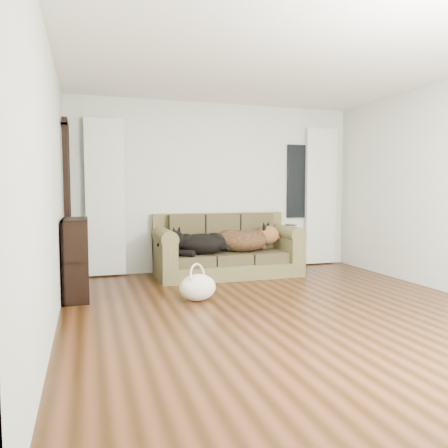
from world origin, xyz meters
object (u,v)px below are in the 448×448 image
object	(u,v)px
dog_shepherd	(244,242)
dog_black_lab	(198,245)
bookshelf	(76,255)
sofa	(227,245)
tote_bag	(198,287)

from	to	relation	value
dog_shepherd	dog_black_lab	bearing A→B (deg)	31.98
dog_shepherd	bookshelf	world-z (taller)	bookshelf
sofa	dog_shepherd	xyz separation A→B (m)	(0.26, -0.02, 0.04)
dog_black_lab	bookshelf	size ratio (longest dim) A/B	0.77
sofa	tote_bag	size ratio (longest dim) A/B	4.94
dog_black_lab	dog_shepherd	bearing A→B (deg)	25.35
dog_black_lab	tote_bag	world-z (taller)	dog_black_lab
sofa	tote_bag	bearing A→B (deg)	-120.69
sofa	tote_bag	world-z (taller)	sofa
dog_black_lab	dog_shepherd	size ratio (longest dim) A/B	0.90
sofa	dog_black_lab	bearing A→B (deg)	-168.34
tote_bag	bookshelf	bearing A→B (deg)	157.45
dog_black_lab	sofa	bearing A→B (deg)	30.94
dog_shepherd	tote_bag	bearing A→B (deg)	77.25
dog_shepherd	tote_bag	world-z (taller)	dog_shepherd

